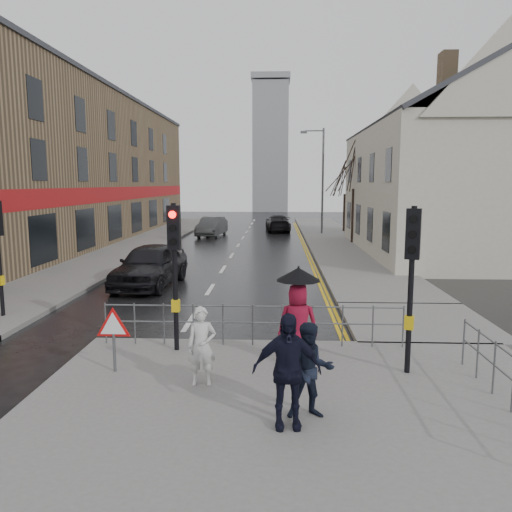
# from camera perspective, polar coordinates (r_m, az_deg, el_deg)

# --- Properties ---
(ground) EXTENTS (120.00, 120.00, 0.00)m
(ground) POSITION_cam_1_polar(r_m,az_deg,el_deg) (11.86, -10.18, -11.41)
(ground) COLOR black
(ground) RESTS_ON ground
(near_pavement) EXTENTS (10.00, 9.00, 0.14)m
(near_pavement) POSITION_cam_1_polar(r_m,az_deg,el_deg) (8.37, 5.76, -19.54)
(near_pavement) COLOR #605E5B
(near_pavement) RESTS_ON ground
(left_pavement) EXTENTS (4.00, 44.00, 0.14)m
(left_pavement) POSITION_cam_1_polar(r_m,az_deg,el_deg) (35.29, -12.39, 1.74)
(left_pavement) COLOR #605E5B
(left_pavement) RESTS_ON ground
(right_pavement) EXTENTS (4.00, 40.00, 0.14)m
(right_pavement) POSITION_cam_1_polar(r_m,az_deg,el_deg) (36.32, 8.72, 2.02)
(right_pavement) COLOR #605E5B
(right_pavement) RESTS_ON ground
(pavement_bridge_right) EXTENTS (4.00, 4.20, 0.14)m
(pavement_bridge_right) POSITION_cam_1_polar(r_m,az_deg,el_deg) (14.97, 17.91, -7.24)
(pavement_bridge_right) COLOR #605E5B
(pavement_bridge_right) RESTS_ON ground
(building_left_terrace) EXTENTS (8.00, 42.00, 10.00)m
(building_left_terrace) POSITION_cam_1_polar(r_m,az_deg,el_deg) (35.97, -21.67, 9.34)
(building_left_terrace) COLOR #7D6648
(building_left_terrace) RESTS_ON ground
(building_right_cream) EXTENTS (9.00, 16.40, 10.10)m
(building_right_cream) POSITION_cam_1_polar(r_m,az_deg,el_deg) (30.42, 20.88, 9.27)
(building_right_cream) COLOR beige
(building_right_cream) RESTS_ON ground
(church_tower) EXTENTS (5.00, 5.00, 18.00)m
(church_tower) POSITION_cam_1_polar(r_m,az_deg,el_deg) (73.07, 1.67, 12.22)
(church_tower) COLOR gray
(church_tower) RESTS_ON ground
(traffic_signal_near_left) EXTENTS (0.28, 0.27, 3.40)m
(traffic_signal_near_left) POSITION_cam_1_polar(r_m,az_deg,el_deg) (11.43, -9.31, 0.56)
(traffic_signal_near_left) COLOR black
(traffic_signal_near_left) RESTS_ON near_pavement
(traffic_signal_near_right) EXTENTS (0.34, 0.33, 3.40)m
(traffic_signal_near_right) POSITION_cam_1_polar(r_m,az_deg,el_deg) (10.35, 17.39, -0.50)
(traffic_signal_near_right) COLOR black
(traffic_signal_near_right) RESTS_ON near_pavement
(guard_railing_front) EXTENTS (7.14, 0.04, 1.00)m
(guard_railing_front) POSITION_cam_1_polar(r_m,az_deg,el_deg) (11.92, -0.40, -6.86)
(guard_railing_front) COLOR #595B5E
(guard_railing_front) RESTS_ON near_pavement
(warning_sign) EXTENTS (0.80, 0.07, 1.35)m
(warning_sign) POSITION_cam_1_polar(r_m,az_deg,el_deg) (10.65, -16.00, -8.02)
(warning_sign) COLOR #595B5E
(warning_sign) RESTS_ON near_pavement
(street_lamp) EXTENTS (1.83, 0.25, 8.00)m
(street_lamp) POSITION_cam_1_polar(r_m,az_deg,el_deg) (39.04, 7.38, 9.29)
(street_lamp) COLOR #595B5E
(street_lamp) RESTS_ON right_pavement
(tree_near) EXTENTS (2.40, 2.40, 6.58)m
(tree_near) POSITION_cam_1_polar(r_m,az_deg,el_deg) (33.29, 11.22, 10.13)
(tree_near) COLOR black
(tree_near) RESTS_ON right_pavement
(tree_far) EXTENTS (2.40, 2.40, 5.64)m
(tree_far) POSITION_cam_1_polar(r_m,az_deg,el_deg) (41.26, 10.19, 8.78)
(tree_far) COLOR black
(tree_far) RESTS_ON right_pavement
(pedestrian_a) EXTENTS (0.58, 0.40, 1.52)m
(pedestrian_a) POSITION_cam_1_polar(r_m,az_deg,el_deg) (9.72, -6.22, -10.20)
(pedestrian_a) COLOR beige
(pedestrian_a) RESTS_ON near_pavement
(pedestrian_b) EXTENTS (0.86, 0.72, 1.60)m
(pedestrian_b) POSITION_cam_1_polar(r_m,az_deg,el_deg) (8.40, 6.26, -12.90)
(pedestrian_b) COLOR black
(pedestrian_b) RESTS_ON near_pavement
(pedestrian_with_umbrella) EXTENTS (0.96, 0.96, 2.08)m
(pedestrian_with_umbrella) POSITION_cam_1_polar(r_m,az_deg,el_deg) (10.73, 4.82, -6.36)
(pedestrian_with_umbrella) COLOR maroon
(pedestrian_with_umbrella) RESTS_ON near_pavement
(pedestrian_d) EXTENTS (1.12, 0.53, 1.85)m
(pedestrian_d) POSITION_cam_1_polar(r_m,az_deg,el_deg) (8.04, 3.54, -12.92)
(pedestrian_d) COLOR black
(pedestrian_d) RESTS_ON near_pavement
(car_parked) EXTENTS (2.41, 5.05, 1.67)m
(car_parked) POSITION_cam_1_polar(r_m,az_deg,el_deg) (19.84, -12.00, -1.01)
(car_parked) COLOR black
(car_parked) RESTS_ON ground
(car_mid) EXTENTS (2.06, 4.58, 1.46)m
(car_mid) POSITION_cam_1_polar(r_m,az_deg,el_deg) (38.13, -5.07, 3.37)
(car_mid) COLOR #45494A
(car_mid) RESTS_ON ground
(car_far) EXTENTS (2.24, 4.88, 1.38)m
(car_far) POSITION_cam_1_polar(r_m,az_deg,el_deg) (41.84, 2.51, 3.77)
(car_far) COLOR black
(car_far) RESTS_ON ground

